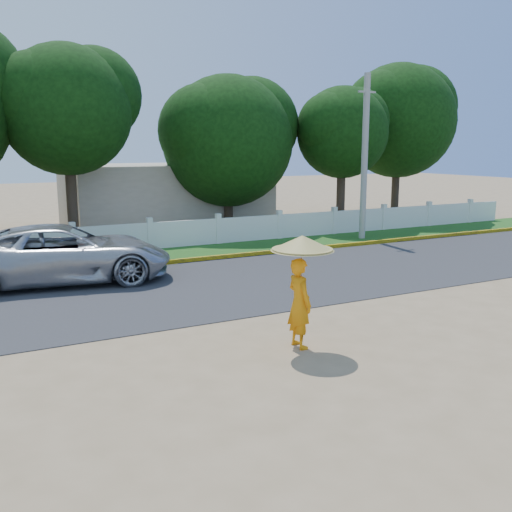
% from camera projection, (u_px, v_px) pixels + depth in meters
% --- Properties ---
extents(ground, '(120.00, 120.00, 0.00)m').
position_uv_depth(ground, '(296.00, 325.00, 13.26)').
color(ground, '#9E8460').
rests_on(ground, ground).
extents(road, '(60.00, 7.00, 0.02)m').
position_uv_depth(road, '(218.00, 284.00, 17.17)').
color(road, '#38383A').
rests_on(road, ground).
extents(grass_verge, '(60.00, 3.50, 0.03)m').
position_uv_depth(grass_verge, '(162.00, 255.00, 21.74)').
color(grass_verge, '#2D601E').
rests_on(grass_verge, ground).
extents(curb, '(40.00, 0.18, 0.16)m').
position_uv_depth(curb, '(177.00, 261.00, 20.25)').
color(curb, yellow).
rests_on(curb, ground).
extents(fence, '(40.00, 0.10, 1.10)m').
position_uv_depth(fence, '(150.00, 236.00, 22.90)').
color(fence, silver).
rests_on(fence, ground).
extents(building_near, '(10.00, 6.00, 3.20)m').
position_uv_depth(building_near, '(166.00, 195.00, 29.99)').
color(building_near, '#B7AD99').
rests_on(building_near, ground).
extents(utility_pole, '(0.28, 0.28, 7.22)m').
position_uv_depth(utility_pole, '(365.00, 158.00, 25.10)').
color(utility_pole, gray).
rests_on(utility_pole, ground).
extents(vehicle, '(6.78, 3.88, 1.78)m').
position_uv_depth(vehicle, '(64.00, 254.00, 17.31)').
color(vehicle, '#AFB1B7').
rests_on(vehicle, ground).
extents(monk_with_parasol, '(1.28, 1.28, 2.34)m').
position_uv_depth(monk_with_parasol, '(301.00, 275.00, 11.55)').
color(monk_with_parasol, orange).
rests_on(monk_with_parasol, ground).
extents(tree_row, '(35.32, 7.77, 9.04)m').
position_uv_depth(tree_row, '(141.00, 124.00, 25.03)').
color(tree_row, '#473828').
rests_on(tree_row, ground).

